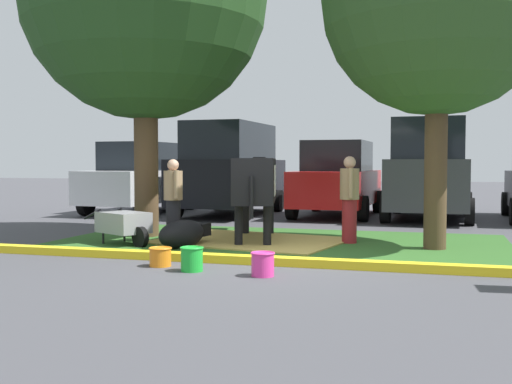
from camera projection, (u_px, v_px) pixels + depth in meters
name	position (u px, v px, depth m)	size (l,w,h in m)	color
ground_plane	(269.00, 260.00, 9.24)	(80.00, 80.00, 0.00)	#424247
grass_island	(279.00, 242.00, 11.22)	(7.98, 4.48, 0.02)	#2D5B23
curb_yellow	(238.00, 259.00, 8.93)	(9.18, 0.24, 0.12)	yellow
hay_bedding	(251.00, 241.00, 11.30)	(3.20, 2.40, 0.04)	tan
cow_holstein	(256.00, 181.00, 11.54)	(1.21, 3.08, 1.56)	black
calf_lying	(183.00, 234.00, 10.52)	(0.72, 1.33, 0.48)	black
person_handler	(349.00, 197.00, 11.02)	(0.34, 0.52, 1.56)	maroon
person_visitor_near	(173.00, 198.00, 11.26)	(0.37, 0.43, 1.51)	black
wheelbarrow	(124.00, 223.00, 10.87)	(1.55, 1.11, 0.63)	gray
bucket_orange	(160.00, 256.00, 8.68)	(0.33, 0.33, 0.26)	orange
bucket_green	(192.00, 259.00, 8.29)	(0.32, 0.32, 0.33)	green
bucket_pink	(263.00, 264.00, 7.92)	(0.31, 0.31, 0.31)	#EA3893
hatchback_white	(141.00, 178.00, 17.95)	(2.12, 4.45, 2.02)	silver
suv_black	(230.00, 169.00, 17.15)	(2.22, 4.65, 2.52)	black
sedan_red	(338.00, 180.00, 16.80)	(2.12, 4.45, 2.02)	red
suv_dark_grey	(430.00, 169.00, 15.92)	(2.22, 4.65, 2.52)	#3D3D42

